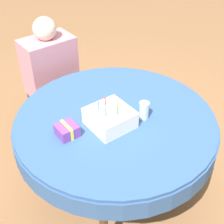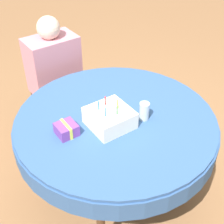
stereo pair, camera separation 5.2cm
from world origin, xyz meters
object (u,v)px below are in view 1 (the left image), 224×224
(drinking_glass, at_px, (144,110))
(gift_box, at_px, (67,130))
(chair, at_px, (48,84))
(birthday_cake, at_px, (110,118))
(person, at_px, (51,69))

(drinking_glass, height_order, gift_box, drinking_glass)
(chair, xyz_separation_m, birthday_cake, (-0.07, -0.99, 0.29))
(chair, distance_m, gift_box, 1.01)
(birthday_cake, bearing_deg, chair, 86.16)
(birthday_cake, distance_m, drinking_glass, 0.22)
(drinking_glass, bearing_deg, gift_box, 162.84)
(chair, distance_m, person, 0.20)
(birthday_cake, bearing_deg, drinking_glass, -18.09)
(gift_box, bearing_deg, drinking_glass, -17.16)
(chair, relative_size, birthday_cake, 3.62)
(person, bearing_deg, gift_box, -112.47)
(gift_box, bearing_deg, person, 68.88)
(birthday_cake, distance_m, gift_box, 0.26)
(chair, bearing_deg, gift_box, -110.55)
(person, height_order, drinking_glass, person)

